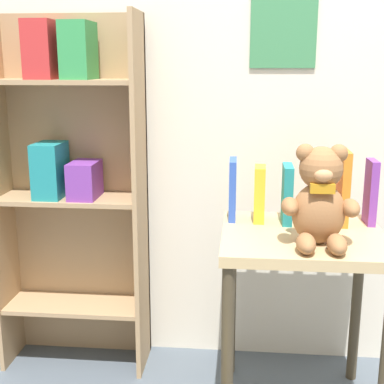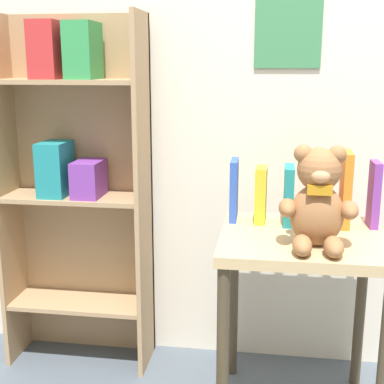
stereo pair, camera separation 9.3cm
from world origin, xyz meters
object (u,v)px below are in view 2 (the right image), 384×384
at_px(book_standing_teal, 289,195).
at_px(book_standing_orange, 346,189).
at_px(bookshelf_side, 76,171).
at_px(book_standing_red, 316,196).
at_px(book_standing_purple, 374,194).
at_px(display_table, 301,267).
at_px(teddy_bear, 318,201).
at_px(book_standing_yellow, 261,195).
at_px(book_standing_blue, 234,190).

xyz_separation_m(book_standing_teal, book_standing_orange, (0.20, 0.01, 0.03)).
bearing_deg(bookshelf_side, book_standing_red, -7.67).
bearing_deg(book_standing_purple, book_standing_orange, -178.18).
distance_m(book_standing_teal, book_standing_orange, 0.20).
height_order(book_standing_red, book_standing_orange, book_standing_orange).
bearing_deg(book_standing_red, display_table, -105.58).
bearing_deg(teddy_bear, bookshelf_side, 157.10).
xyz_separation_m(teddy_bear, book_standing_yellow, (-0.18, 0.24, -0.04)).
bearing_deg(bookshelf_side, display_table, -17.52).
xyz_separation_m(book_standing_red, book_standing_purple, (0.20, -0.02, 0.02)).
bearing_deg(book_standing_red, book_standing_purple, -2.56).
distance_m(book_standing_yellow, book_standing_red, 0.20).
distance_m(teddy_bear, book_standing_blue, 0.38).
bearing_deg(book_standing_teal, display_table, -68.81).
relative_size(book_standing_blue, book_standing_teal, 1.06).
xyz_separation_m(book_standing_blue, book_standing_purple, (0.49, -0.02, 0.00)).
bearing_deg(display_table, book_standing_purple, 29.79).
bearing_deg(book_standing_teal, book_standing_blue, 172.39).
xyz_separation_m(display_table, teddy_bear, (0.03, -0.11, 0.26)).
relative_size(bookshelf_side, book_standing_yellow, 7.07).
relative_size(book_standing_red, book_standing_orange, 0.75).
distance_m(bookshelf_side, book_standing_red, 0.95).
xyz_separation_m(book_standing_teal, book_standing_purple, (0.29, 0.01, 0.01)).
relative_size(book_standing_teal, book_standing_red, 1.06).
bearing_deg(book_standing_purple, display_table, -150.78).
relative_size(display_table, book_standing_purple, 2.93).
bearing_deg(book_standing_yellow, book_standing_blue, 169.97).
height_order(teddy_bear, book_standing_purple, teddy_bear).
bearing_deg(book_standing_yellow, book_standing_orange, 1.84).
xyz_separation_m(bookshelf_side, book_standing_yellow, (0.75, -0.15, -0.04)).
bearing_deg(book_standing_blue, book_standing_orange, -3.94).
bearing_deg(book_standing_yellow, teddy_bear, -51.99).
distance_m(book_standing_blue, book_standing_teal, 0.20).
distance_m(bookshelf_side, book_standing_teal, 0.86).
bearing_deg(book_standing_blue, book_standing_red, -1.20).
xyz_separation_m(bookshelf_side, book_standing_purple, (1.14, -0.14, -0.02)).
distance_m(book_standing_blue, book_standing_purple, 0.49).
distance_m(teddy_bear, book_standing_red, 0.27).
relative_size(teddy_bear, book_standing_yellow, 1.58).
height_order(display_table, book_standing_purple, book_standing_purple).
distance_m(bookshelf_side, teddy_bear, 1.00).
bearing_deg(book_standing_blue, bookshelf_side, 168.25).
bearing_deg(bookshelf_side, book_standing_blue, -10.91).
bearing_deg(display_table, teddy_bear, -73.62).
height_order(teddy_bear, book_standing_teal, teddy_bear).
bearing_deg(book_standing_teal, book_standing_red, 15.33).
relative_size(book_standing_yellow, book_standing_teal, 0.97).
relative_size(book_standing_yellow, book_standing_purple, 0.87).
xyz_separation_m(display_table, book_standing_orange, (0.15, 0.14, 0.25)).
distance_m(display_table, teddy_bear, 0.28).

